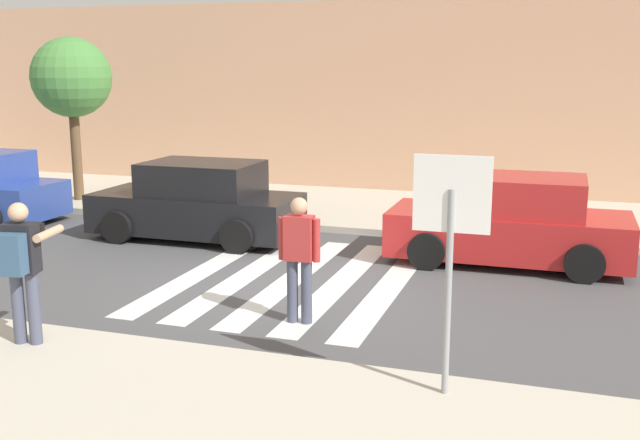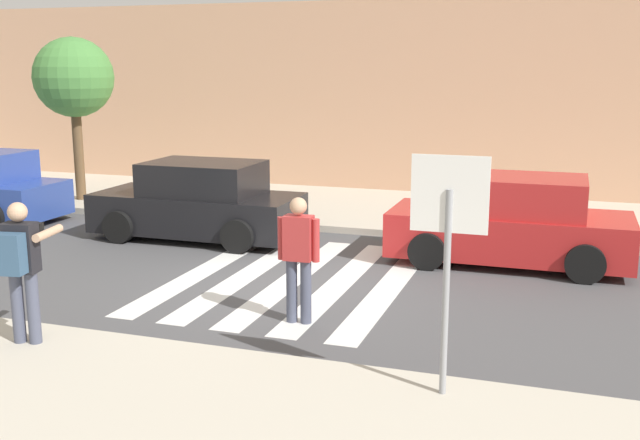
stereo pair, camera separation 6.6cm
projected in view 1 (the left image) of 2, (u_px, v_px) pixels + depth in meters
ground_plane at (289, 282)px, 12.03m from camera, size 120.00×120.00×0.00m
sidewalk_far at (378, 210)px, 17.59m from camera, size 60.00×4.80×0.14m
building_facade_far at (417, 96)px, 21.18m from camera, size 56.00×4.00×5.05m
crosswalk_stripe_0 at (205, 270)px, 12.71m from camera, size 0.44×5.20×0.01m
crosswalk_stripe_1 at (248, 274)px, 12.46m from camera, size 0.44×5.20×0.01m
crosswalk_stripe_2 at (293, 278)px, 12.22m from camera, size 0.44×5.20×0.01m
crosswalk_stripe_3 at (340, 283)px, 11.97m from camera, size 0.44×5.20×0.01m
crosswalk_stripe_4 at (388, 287)px, 11.73m from camera, size 0.44×5.20×0.01m
stop_sign at (451, 223)px, 7.32m from camera, size 0.76×0.08×2.45m
photographer_with_backpack at (21, 261)px, 8.80m from camera, size 0.67×0.91×1.72m
pedestrian_crossing at (299, 253)px, 9.96m from camera, size 0.58×0.25×1.72m
parked_car_black at (198, 203)px, 14.87m from camera, size 4.10×1.92×1.55m
parked_car_red at (511, 223)px, 13.02m from camera, size 4.10×1.92×1.55m
street_tree_west at (71, 79)px, 17.93m from camera, size 1.91×1.91×3.93m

